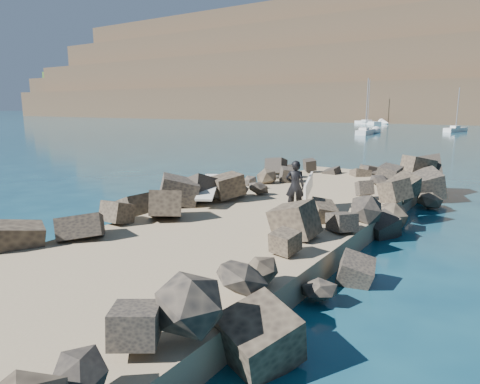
{
  "coord_description": "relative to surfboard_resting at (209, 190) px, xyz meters",
  "views": [
    {
      "loc": [
        6.36,
        -10.53,
        3.79
      ],
      "look_at": [
        0.0,
        -1.0,
        1.5
      ],
      "focal_mm": 32.0,
      "sensor_mm": 36.0,
      "label": 1
    }
  ],
  "objects": [
    {
      "name": "surfer_with_board",
      "position": [
        3.01,
        0.54,
        0.37
      ],
      "size": [
        1.13,
        1.89,
        1.59
      ],
      "color": "black",
      "rests_on": "jetty"
    },
    {
      "name": "riprap_left",
      "position": [
        -0.57,
        -2.1,
        -0.54
      ],
      "size": [
        2.6,
        22.0,
        1.0
      ],
      "primitive_type": "cube",
      "color": "black",
      "rests_on": "ground"
    },
    {
      "name": "riprap_right",
      "position": [
        5.23,
        -2.1,
        -0.54
      ],
      "size": [
        2.6,
        22.0,
        1.0
      ],
      "primitive_type": "cube",
      "color": "black",
      "rests_on": "ground"
    },
    {
      "name": "sailboat_b",
      "position": [
        -0.51,
        62.36,
        -0.69
      ],
      "size": [
        2.83,
        5.62,
        6.81
      ],
      "color": "silver",
      "rests_on": "ground"
    },
    {
      "name": "jetty",
      "position": [
        2.33,
        -2.6,
        -0.74
      ],
      "size": [
        6.0,
        26.0,
        0.6
      ],
      "primitive_type": "cube",
      "color": "#8C7759",
      "rests_on": "ground"
    },
    {
      "name": "surfboard_resting",
      "position": [
        0.0,
        0.0,
        0.0
      ],
      "size": [
        1.56,
        2.2,
        0.07
      ],
      "primitive_type": "cube",
      "rotation": [
        0.0,
        0.0,
        0.51
      ],
      "color": "beige",
      "rests_on": "riprap_left"
    },
    {
      "name": "sailboat_a",
      "position": [
        -10.22,
        48.87,
        -0.69
      ],
      "size": [
        2.06,
        6.55,
        7.83
      ],
      "color": "silver",
      "rests_on": "ground"
    },
    {
      "name": "sailboat_e",
      "position": [
        -21.2,
        84.9,
        -0.69
      ],
      "size": [
        7.37,
        6.88,
        9.85
      ],
      "color": "silver",
      "rests_on": "ground"
    },
    {
      "name": "ground",
      "position": [
        2.33,
        -0.6,
        -1.04
      ],
      "size": [
        800.0,
        800.0,
        0.0
      ],
      "primitive_type": "plane",
      "color": "#0F384C",
      "rests_on": "ground"
    }
  ]
}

